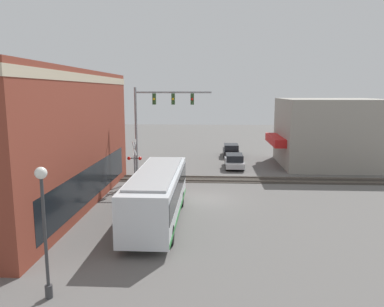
{
  "coord_description": "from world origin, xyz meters",
  "views": [
    {
      "loc": [
        -25.79,
        -0.37,
        7.61
      ],
      "look_at": [
        3.57,
        1.22,
        2.69
      ],
      "focal_mm": 35.0,
      "sensor_mm": 36.0,
      "label": 1
    }
  ],
  "objects": [
    {
      "name": "traffic_signal_gantry",
      "position": [
        4.96,
        4.22,
        5.77
      ],
      "size": [
        0.42,
        6.36,
        7.92
      ],
      "color": "gray",
      "rests_on": "ground"
    },
    {
      "name": "ground_plane",
      "position": [
        0.0,
        0.0,
        0.0
      ],
      "size": [
        120.0,
        120.0,
        0.0
      ],
      "primitive_type": "plane",
      "color": "#605E5B"
    },
    {
      "name": "parked_car_silver",
      "position": [
        11.09,
        -2.6,
        0.66
      ],
      "size": [
        4.29,
        1.82,
        1.42
      ],
      "color": "#B7B7BC",
      "rests_on": "ground"
    },
    {
      "name": "parked_car_black",
      "position": [
        17.88,
        -2.6,
        0.68
      ],
      "size": [
        4.37,
        1.82,
        1.46
      ],
      "color": "black",
      "rests_on": "ground"
    },
    {
      "name": "city_bus",
      "position": [
        -4.79,
        2.8,
        1.69
      ],
      "size": [
        10.35,
        2.59,
        3.06
      ],
      "color": "silver",
      "rests_on": "ground"
    },
    {
      "name": "shop_building",
      "position": [
        13.09,
        -12.39,
        3.41
      ],
      "size": [
        9.35,
        11.04,
        6.84
      ],
      "color": "gray",
      "rests_on": "ground"
    },
    {
      "name": "streetlamp",
      "position": [
        -13.24,
        5.65,
        2.97
      ],
      "size": [
        0.44,
        0.44,
        4.98
      ],
      "color": "#38383A",
      "rests_on": "ground"
    },
    {
      "name": "pedestrian_at_crossing",
      "position": [
        3.27,
        4.57,
        0.87
      ],
      "size": [
        0.34,
        0.34,
        1.71
      ],
      "color": "black",
      "rests_on": "ground"
    },
    {
      "name": "crossing_signal",
      "position": [
        3.32,
        5.82,
        2.3
      ],
      "size": [
        1.41,
        1.18,
        3.81
      ],
      "color": "gray",
      "rests_on": "ground"
    },
    {
      "name": "brick_building",
      "position": [
        -2.21,
        11.79,
        4.48
      ],
      "size": [
        19.51,
        8.65,
        8.96
      ],
      "color": "brown",
      "rests_on": "ground"
    },
    {
      "name": "rail_track_near",
      "position": [
        6.0,
        0.0,
        0.03
      ],
      "size": [
        2.6,
        60.0,
        0.15
      ],
      "color": "#332D28",
      "rests_on": "ground"
    }
  ]
}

